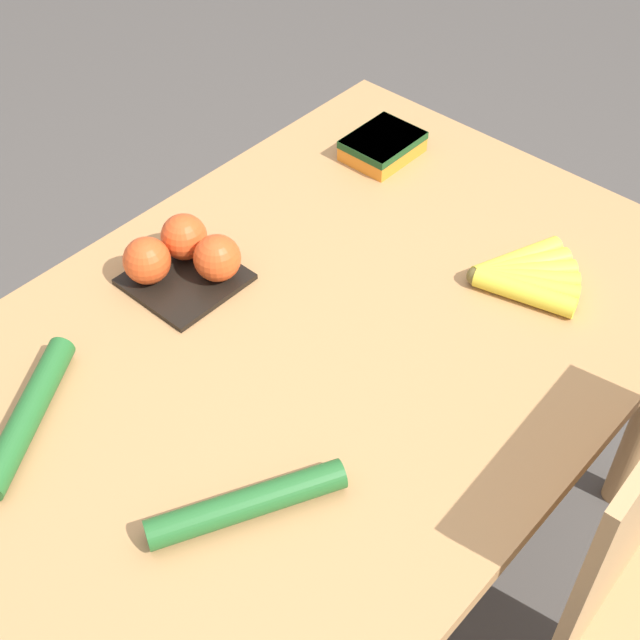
# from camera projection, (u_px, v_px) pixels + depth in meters

# --- Properties ---
(ground_plane) EXTENTS (12.00, 12.00, 0.00)m
(ground_plane) POSITION_uv_depth(u_px,v_px,m) (320.00, 564.00, 2.00)
(ground_plane) COLOR #4C4742
(dining_table) EXTENTS (1.33, 0.92, 0.75)m
(dining_table) POSITION_uv_depth(u_px,v_px,m) (320.00, 372.00, 1.54)
(dining_table) COLOR #B27F4C
(dining_table) RESTS_ON ground_plane
(banana_bunch) EXTENTS (0.19, 0.19, 0.04)m
(banana_bunch) POSITION_uv_depth(u_px,v_px,m) (523.00, 276.00, 1.54)
(banana_bunch) COLOR brown
(banana_bunch) RESTS_ON dining_table
(tomato_pack) EXTENTS (0.18, 0.18, 0.09)m
(tomato_pack) POSITION_uv_depth(u_px,v_px,m) (183.00, 256.00, 1.54)
(tomato_pack) COLOR black
(tomato_pack) RESTS_ON dining_table
(carrot_bag) EXTENTS (0.15, 0.12, 0.05)m
(carrot_bag) POSITION_uv_depth(u_px,v_px,m) (383.00, 144.00, 1.80)
(carrot_bag) COLOR orange
(carrot_bag) RESTS_ON dining_table
(cucumber_near) EXTENTS (0.27, 0.17, 0.04)m
(cucumber_near) POSITION_uv_depth(u_px,v_px,m) (247.00, 504.00, 1.21)
(cucumber_near) COLOR #236028
(cucumber_near) RESTS_ON dining_table
(cucumber_far) EXTENTS (0.26, 0.19, 0.04)m
(cucumber_far) POSITION_uv_depth(u_px,v_px,m) (28.00, 414.00, 1.32)
(cucumber_far) COLOR #236028
(cucumber_far) RESTS_ON dining_table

